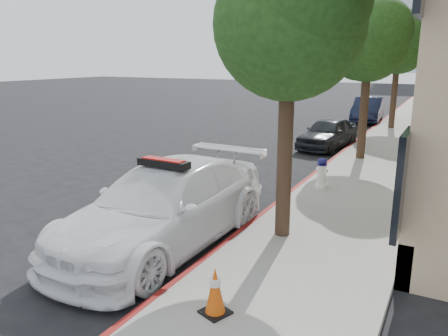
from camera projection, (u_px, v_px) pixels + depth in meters
ground at (208, 195)px, 12.02m from camera, size 120.00×120.00×0.00m
sidewalk at (395, 143)px, 18.93m from camera, size 3.20×50.00×0.15m
curb_strip at (359, 140)px, 19.63m from camera, size 0.12×50.00×0.15m
tree_near at (291, 23)px, 7.92m from camera, size 2.92×2.82×5.62m
tree_mid at (370, 43)px, 14.80m from camera, size 2.77×2.64×5.43m
tree_far at (399, 43)px, 21.60m from camera, size 3.10×3.00×5.81m
police_car at (165, 205)px, 8.67m from camera, size 2.43×5.62×1.76m
parked_car_mid at (328, 133)px, 18.09m from camera, size 2.01×3.93×1.28m
parked_car_far at (368, 110)px, 25.68m from camera, size 1.83×4.45×1.43m
fire_hydrant at (322, 173)px, 12.06m from camera, size 0.36×0.32×0.84m
traffic_cone at (215, 291)px, 6.08m from camera, size 0.47×0.47×0.71m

